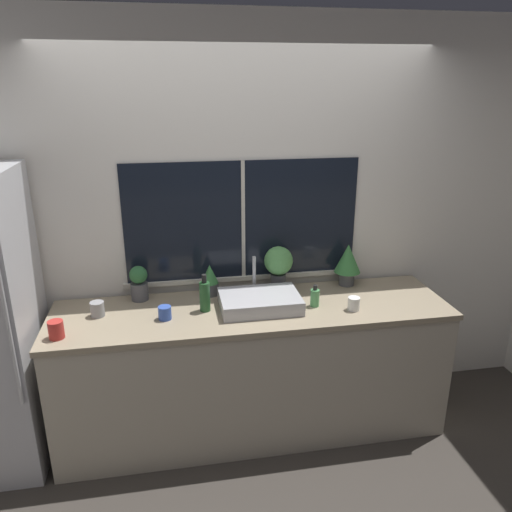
{
  "coord_description": "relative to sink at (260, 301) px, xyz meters",
  "views": [
    {
      "loc": [
        -0.5,
        -2.53,
        2.28
      ],
      "look_at": [
        0.02,
        0.33,
        1.26
      ],
      "focal_mm": 35.0,
      "sensor_mm": 36.0,
      "label": 1
    }
  ],
  "objects": [
    {
      "name": "counter",
      "position": [
        -0.05,
        0.01,
        -0.5
      ],
      "size": [
        2.54,
        0.68,
        0.91
      ],
      "color": "#B2A893",
      "rests_on": "ground_plane"
    },
    {
      "name": "potted_plant_far_left",
      "position": [
        -0.76,
        0.27,
        0.07
      ],
      "size": [
        0.12,
        0.12,
        0.23
      ],
      "color": "#4C4C51",
      "rests_on": "counter"
    },
    {
      "name": "potted_plant_center_right",
      "position": [
        0.18,
        0.27,
        0.15
      ],
      "size": [
        0.2,
        0.2,
        0.31
      ],
      "color": "#4C4C51",
      "rests_on": "counter"
    },
    {
      "name": "mug_grey",
      "position": [
        -1.01,
        0.06,
        0.0
      ],
      "size": [
        0.09,
        0.09,
        0.09
      ],
      "color": "gray",
      "rests_on": "counter"
    },
    {
      "name": "wall_right",
      "position": [
        2.2,
        1.18,
        0.4
      ],
      "size": [
        0.06,
        7.0,
        2.7
      ],
      "color": "silver",
      "rests_on": "ground_plane"
    },
    {
      "name": "sink",
      "position": [
        0.0,
        0.0,
        0.0
      ],
      "size": [
        0.5,
        0.4,
        0.28
      ],
      "color": "#ADADB2",
      "rests_on": "counter"
    },
    {
      "name": "wall_back",
      "position": [
        -0.05,
        0.41,
        0.4
      ],
      "size": [
        8.0,
        0.09,
        2.7
      ],
      "color": "silver",
      "rests_on": "ground_plane"
    },
    {
      "name": "mug_white",
      "position": [
        0.58,
        -0.14,
        -0.0
      ],
      "size": [
        0.08,
        0.08,
        0.09
      ],
      "color": "white",
      "rests_on": "counter"
    },
    {
      "name": "mug_red",
      "position": [
        -1.2,
        -0.19,
        0.01
      ],
      "size": [
        0.09,
        0.09,
        0.1
      ],
      "color": "#B72D28",
      "rests_on": "counter"
    },
    {
      "name": "potted_plant_far_right",
      "position": [
        0.68,
        0.27,
        0.13
      ],
      "size": [
        0.18,
        0.18,
        0.3
      ],
      "color": "#4C4C51",
      "rests_on": "counter"
    },
    {
      "name": "ground_plane",
      "position": [
        -0.05,
        -0.32,
        -0.95
      ],
      "size": [
        14.0,
        14.0,
        0.0
      ],
      "primitive_type": "plane",
      "color": "#38332D"
    },
    {
      "name": "bottle_tall",
      "position": [
        -0.35,
        0.02,
        0.06
      ],
      "size": [
        0.07,
        0.07,
        0.24
      ],
      "color": "#235128",
      "rests_on": "counter"
    },
    {
      "name": "mug_blue",
      "position": [
        -0.6,
        -0.05,
        -0.0
      ],
      "size": [
        0.08,
        0.08,
        0.08
      ],
      "color": "#3351AD",
      "rests_on": "counter"
    },
    {
      "name": "soap_bottle",
      "position": [
        0.35,
        -0.04,
        0.01
      ],
      "size": [
        0.06,
        0.06,
        0.14
      ],
      "color": "#519E5B",
      "rests_on": "counter"
    },
    {
      "name": "potted_plant_center_left",
      "position": [
        -0.29,
        0.27,
        0.06
      ],
      "size": [
        0.12,
        0.12,
        0.21
      ],
      "color": "#4C4C51",
      "rests_on": "counter"
    }
  ]
}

